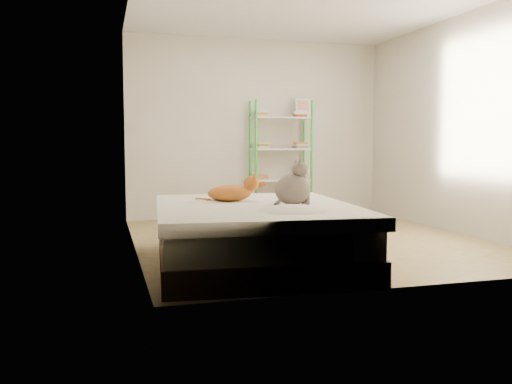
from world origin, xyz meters
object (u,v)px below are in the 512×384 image
object	(u,v)px
grey_cat	(293,183)
shelf_unit	(281,161)
bed	(254,234)
cardboard_box	(284,219)
orange_cat	(230,191)
white_bin	(230,207)

from	to	relation	value
grey_cat	shelf_unit	xyz separation A→B (m)	(0.92, 3.08, 0.10)
bed	cardboard_box	bearing A→B (deg)	68.07
cardboard_box	orange_cat	bearing A→B (deg)	-114.34
bed	orange_cat	size ratio (longest dim) A/B	4.63
grey_cat	cardboard_box	bearing A→B (deg)	-17.82
grey_cat	white_bin	bearing A→B (deg)	-3.11
grey_cat	white_bin	xyz separation A→B (m)	(0.09, 2.80, -0.53)
bed	white_bin	xyz separation A→B (m)	(0.40, 2.65, -0.06)
grey_cat	cardboard_box	size ratio (longest dim) A/B	0.71
grey_cat	shelf_unit	distance (m)	3.21
grey_cat	cardboard_box	distance (m)	1.92
bed	grey_cat	world-z (taller)	grey_cat
bed	white_bin	bearing A→B (deg)	86.79
cardboard_box	white_bin	xyz separation A→B (m)	(-0.43, 1.04, 0.04)
bed	orange_cat	distance (m)	0.49
orange_cat	shelf_unit	size ratio (longest dim) A/B	0.28
shelf_unit	bed	bearing A→B (deg)	-112.74
bed	white_bin	world-z (taller)	bed
cardboard_box	white_bin	world-z (taller)	white_bin
shelf_unit	white_bin	world-z (taller)	shelf_unit
white_bin	grey_cat	bearing A→B (deg)	-91.87
orange_cat	grey_cat	distance (m)	0.64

